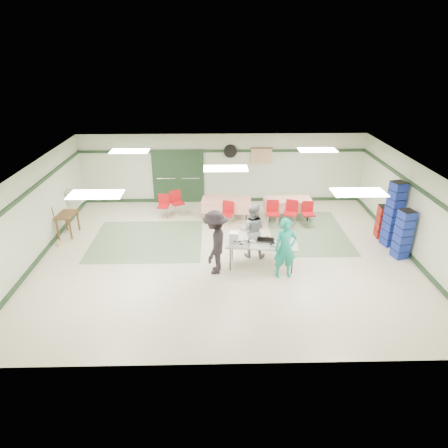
{
  "coord_description": "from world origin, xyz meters",
  "views": [
    {
      "loc": [
        -0.3,
        -10.55,
        5.79
      ],
      "look_at": [
        -0.05,
        -0.3,
        1.15
      ],
      "focal_mm": 32.0,
      "sensor_mm": 36.0,
      "label": 1
    }
  ],
  "objects_px": {
    "chair_b": "(273,210)",
    "printer_table": "(67,217)",
    "volunteer_dark": "(215,242)",
    "chair_c": "(308,211)",
    "dining_table_a": "(288,204)",
    "chair_loose_a": "(176,200)",
    "volunteer_teal": "(285,248)",
    "serving_table": "(262,244)",
    "dining_table_b": "(226,204)",
    "crate_stack_blue_b": "(393,214)",
    "broom": "(56,225)",
    "chair_loose_b": "(164,203)",
    "crate_stack_blue_a": "(403,234)",
    "office_printer": "(77,195)",
    "chair_d": "(228,211)",
    "volunteer_grey": "(252,230)",
    "chair_a": "(291,210)",
    "crate_stack_red": "(384,222)"
  },
  "relations": [
    {
      "from": "chair_b",
      "to": "printer_table",
      "type": "bearing_deg",
      "value": -172.27
    },
    {
      "from": "volunteer_dark",
      "to": "chair_b",
      "type": "relative_size",
      "value": 2.0
    },
    {
      "from": "chair_b",
      "to": "chair_c",
      "type": "relative_size",
      "value": 1.05
    },
    {
      "from": "dining_table_a",
      "to": "chair_loose_a",
      "type": "relative_size",
      "value": 1.83
    },
    {
      "from": "volunteer_teal",
      "to": "chair_loose_a",
      "type": "distance_m",
      "value": 5.47
    },
    {
      "from": "serving_table",
      "to": "dining_table_b",
      "type": "distance_m",
      "value": 3.51
    },
    {
      "from": "volunteer_dark",
      "to": "crate_stack_blue_b",
      "type": "relative_size",
      "value": 0.87
    },
    {
      "from": "broom",
      "to": "printer_table",
      "type": "bearing_deg",
      "value": 87.75
    },
    {
      "from": "dining_table_a",
      "to": "chair_loose_b",
      "type": "bearing_deg",
      "value": 174.71
    },
    {
      "from": "dining_table_b",
      "to": "printer_table",
      "type": "relative_size",
      "value": 2.09
    },
    {
      "from": "dining_table_a",
      "to": "printer_table",
      "type": "height_order",
      "value": "dining_table_a"
    },
    {
      "from": "crate_stack_blue_a",
      "to": "office_printer",
      "type": "relative_size",
      "value": 2.86
    },
    {
      "from": "chair_c",
      "to": "crate_stack_blue_b",
      "type": "distance_m",
      "value": 2.78
    },
    {
      "from": "chair_c",
      "to": "chair_d",
      "type": "height_order",
      "value": "chair_d"
    },
    {
      "from": "dining_table_b",
      "to": "chair_c",
      "type": "height_order",
      "value": "chair_c"
    },
    {
      "from": "volunteer_teal",
      "to": "chair_d",
      "type": "distance_m",
      "value": 3.64
    },
    {
      "from": "serving_table",
      "to": "volunteer_dark",
      "type": "relative_size",
      "value": 1.13
    },
    {
      "from": "volunteer_teal",
      "to": "volunteer_grey",
      "type": "distance_m",
      "value": 1.4
    },
    {
      "from": "broom",
      "to": "office_printer",
      "type": "bearing_deg",
      "value": 91.76
    },
    {
      "from": "volunteer_grey",
      "to": "crate_stack_blue_b",
      "type": "relative_size",
      "value": 0.81
    },
    {
      "from": "volunteer_grey",
      "to": "office_printer",
      "type": "height_order",
      "value": "volunteer_grey"
    },
    {
      "from": "volunteer_dark",
      "to": "chair_loose_b",
      "type": "distance_m",
      "value": 4.35
    },
    {
      "from": "serving_table",
      "to": "volunteer_teal",
      "type": "bearing_deg",
      "value": -34.97
    },
    {
      "from": "chair_c",
      "to": "broom",
      "type": "bearing_deg",
      "value": -173.31
    },
    {
      "from": "dining_table_a",
      "to": "chair_b",
      "type": "distance_m",
      "value": 0.84
    },
    {
      "from": "volunteer_grey",
      "to": "office_printer",
      "type": "bearing_deg",
      "value": -16.65
    },
    {
      "from": "volunteer_grey",
      "to": "broom",
      "type": "bearing_deg",
      "value": 0.15
    },
    {
      "from": "crate_stack_blue_a",
      "to": "broom",
      "type": "height_order",
      "value": "crate_stack_blue_a"
    },
    {
      "from": "chair_loose_a",
      "to": "chair_loose_b",
      "type": "distance_m",
      "value": 0.49
    },
    {
      "from": "chair_loose_a",
      "to": "volunteer_teal",
      "type": "bearing_deg",
      "value": -82.62
    },
    {
      "from": "volunteer_teal",
      "to": "chair_loose_b",
      "type": "bearing_deg",
      "value": 126.07
    },
    {
      "from": "serving_table",
      "to": "crate_stack_blue_b",
      "type": "relative_size",
      "value": 0.98
    },
    {
      "from": "volunteer_teal",
      "to": "crate_stack_blue_b",
      "type": "height_order",
      "value": "crate_stack_blue_b"
    },
    {
      "from": "chair_a",
      "to": "crate_stack_red",
      "type": "xyz_separation_m",
      "value": [
        2.83,
        -1.01,
        -0.02
      ]
    },
    {
      "from": "volunteer_teal",
      "to": "printer_table",
      "type": "distance_m",
      "value": 7.25
    },
    {
      "from": "chair_d",
      "to": "crate_stack_red",
      "type": "distance_m",
      "value": 5.12
    },
    {
      "from": "printer_table",
      "to": "office_printer",
      "type": "height_order",
      "value": "office_printer"
    },
    {
      "from": "crate_stack_red",
      "to": "printer_table",
      "type": "distance_m",
      "value": 10.31
    },
    {
      "from": "office_printer",
      "to": "crate_stack_red",
      "type": "bearing_deg",
      "value": -0.35
    },
    {
      "from": "serving_table",
      "to": "chair_c",
      "type": "distance_m",
      "value": 3.42
    },
    {
      "from": "broom",
      "to": "crate_stack_blue_a",
      "type": "bearing_deg",
      "value": -1.71
    },
    {
      "from": "serving_table",
      "to": "chair_c",
      "type": "relative_size",
      "value": 2.38
    },
    {
      "from": "chair_c",
      "to": "printer_table",
      "type": "bearing_deg",
      "value": -178.21
    },
    {
      "from": "volunteer_dark",
      "to": "chair_d",
      "type": "distance_m",
      "value": 3.11
    },
    {
      "from": "chair_loose_a",
      "to": "dining_table_b",
      "type": "bearing_deg",
      "value": -44.09
    },
    {
      "from": "dining_table_a",
      "to": "chair_loose_a",
      "type": "bearing_deg",
      "value": 171.53
    },
    {
      "from": "office_printer",
      "to": "broom",
      "type": "height_order",
      "value": "broom"
    },
    {
      "from": "volunteer_grey",
      "to": "crate_stack_red",
      "type": "relative_size",
      "value": 1.55
    },
    {
      "from": "chair_loose_b",
      "to": "broom",
      "type": "xyz_separation_m",
      "value": [
        -3.06,
        -2.15,
        0.15
      ]
    },
    {
      "from": "chair_loose_b",
      "to": "crate_stack_blue_a",
      "type": "relative_size",
      "value": 0.56
    }
  ]
}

